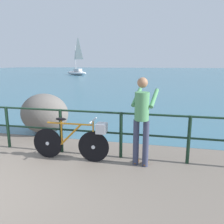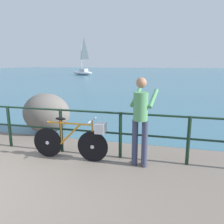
# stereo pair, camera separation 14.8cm
# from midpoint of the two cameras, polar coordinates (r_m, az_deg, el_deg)

# --- Properties ---
(ground_plane) EXTENTS (120.00, 120.00, 0.10)m
(ground_plane) POSITION_cam_midpoint_polar(r_m,az_deg,el_deg) (22.82, 5.11, 7.09)
(ground_plane) COLOR #6B6056
(sea_surface) EXTENTS (120.00, 90.00, 0.01)m
(sea_surface) POSITION_cam_midpoint_polar(r_m,az_deg,el_deg) (50.60, 9.42, 9.93)
(sea_surface) COLOR #38667A
(sea_surface) RESTS_ON ground_plane
(promenade_railing) EXTENTS (9.88, 0.07, 1.02)m
(promenade_railing) POSITION_cam_midpoint_polar(r_m,az_deg,el_deg) (5.63, -20.08, -2.84)
(promenade_railing) COLOR black
(promenade_railing) RESTS_ON ground_plane
(bicycle) EXTENTS (1.70, 0.48, 0.92)m
(bicycle) POSITION_cam_midpoint_polar(r_m,az_deg,el_deg) (4.84, -9.87, -6.89)
(bicycle) COLOR black
(bicycle) RESTS_ON ground_plane
(person_at_railing) EXTENTS (0.53, 0.67, 1.78)m
(person_at_railing) POSITION_cam_midpoint_polar(r_m,az_deg,el_deg) (4.42, 6.63, -1.47)
(person_at_railing) COLOR #333851
(person_at_railing) RESTS_ON ground_plane
(breakwater_boulder_main) EXTENTS (1.42, 1.13, 1.17)m
(breakwater_boulder_main) POSITION_cam_midpoint_polar(r_m,az_deg,el_deg) (6.90, -17.35, -0.39)
(breakwater_boulder_main) COLOR #605B56
(breakwater_boulder_main) RESTS_ON ground
(sailboat) EXTENTS (4.51, 3.16, 6.16)m
(sailboat) POSITION_cam_midpoint_polar(r_m,az_deg,el_deg) (38.74, -9.02, 10.28)
(sailboat) COLOR white
(sailboat) RESTS_ON sea_surface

